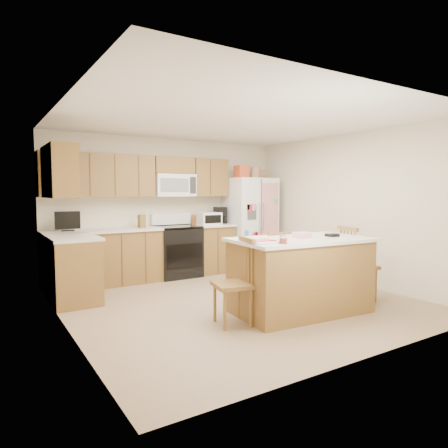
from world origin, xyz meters
TOP-DOWN VIEW (x-y plane):
  - ground at (0.00, 0.00)m, footprint 4.50×4.50m
  - room_shell at (0.00, 0.00)m, footprint 4.60×4.60m
  - cabinetry at (-0.98, 1.79)m, footprint 3.36×1.56m
  - stove at (0.00, 1.94)m, footprint 0.76×0.65m
  - refrigerator at (1.57, 1.87)m, footprint 0.90×0.79m
  - island at (0.40, -0.85)m, footprint 1.81×1.15m
  - windsor_chair_left at (-0.57, -0.81)m, footprint 0.50×0.51m
  - windsor_chair_back at (0.42, -0.27)m, footprint 0.44×0.42m
  - windsor_chair_right at (1.46, -0.86)m, footprint 0.53×0.54m

SIDE VIEW (x-z plane):
  - ground at x=0.00m, z-range 0.00..0.00m
  - windsor_chair_back at x=0.42m, z-range -0.03..0.95m
  - stove at x=0.00m, z-range -0.09..1.04m
  - windsor_chair_left at x=-0.57m, z-range -0.03..0.98m
  - island at x=0.40m, z-range -0.04..1.00m
  - windsor_chair_right at x=1.46m, z-range -0.03..1.02m
  - cabinetry at x=-0.98m, z-range -0.16..1.99m
  - refrigerator at x=1.57m, z-range -0.10..1.94m
  - room_shell at x=0.00m, z-range 0.18..2.70m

